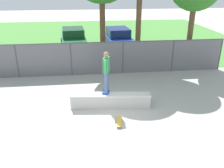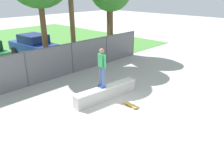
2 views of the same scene
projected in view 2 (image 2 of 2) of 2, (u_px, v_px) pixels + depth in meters
ground_plane at (127, 112)px, 9.56m from camera, size 80.00×80.00×0.00m
concrete_ledge at (106, 93)px, 10.66m from camera, size 3.45×0.84×0.62m
skateboarder at (102, 66)px, 10.11m from camera, size 0.36×0.58×1.82m
skateboard at (130, 105)px, 10.05m from camera, size 0.32×0.82×0.09m
chainlink_fence at (51, 62)px, 12.78m from camera, size 14.90×0.07×1.90m
car_blue at (33, 45)px, 17.70m from camera, size 2.27×4.33×1.66m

